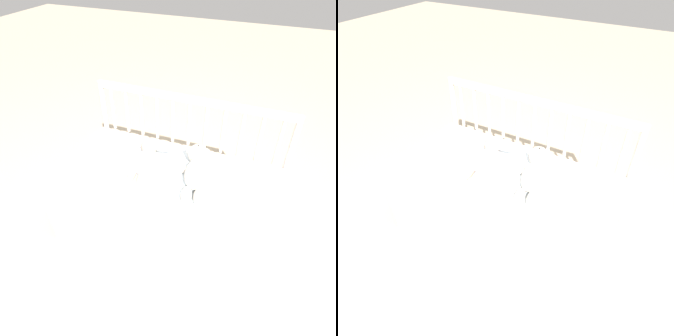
% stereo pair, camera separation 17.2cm
% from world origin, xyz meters
% --- Properties ---
extents(ground_plane, '(12.00, 12.00, 0.00)m').
position_xyz_m(ground_plane, '(0.00, 0.00, 0.00)').
color(ground_plane, '#C6B293').
extents(crib_mattress, '(1.30, 0.69, 0.49)m').
position_xyz_m(crib_mattress, '(0.00, 0.00, 0.24)').
color(crib_mattress, silver).
rests_on(crib_mattress, ground_plane).
extents(crib_rail, '(1.30, 0.04, 0.83)m').
position_xyz_m(crib_rail, '(-0.00, 0.37, 0.60)').
color(crib_rail, beige).
rests_on(crib_rail, ground_plane).
extents(blanket, '(0.88, 0.56, 0.01)m').
position_xyz_m(blanket, '(-0.01, 0.03, 0.49)').
color(blanket, white).
rests_on(blanket, crib_mattress).
extents(teddy_bear, '(0.32, 0.46, 0.13)m').
position_xyz_m(teddy_bear, '(0.15, 0.08, 0.53)').
color(teddy_bear, silver).
rests_on(teddy_bear, crib_mattress).
extents(baby, '(0.33, 0.42, 0.11)m').
position_xyz_m(baby, '(-0.18, 0.06, 0.53)').
color(baby, white).
rests_on(baby, crib_mattress).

